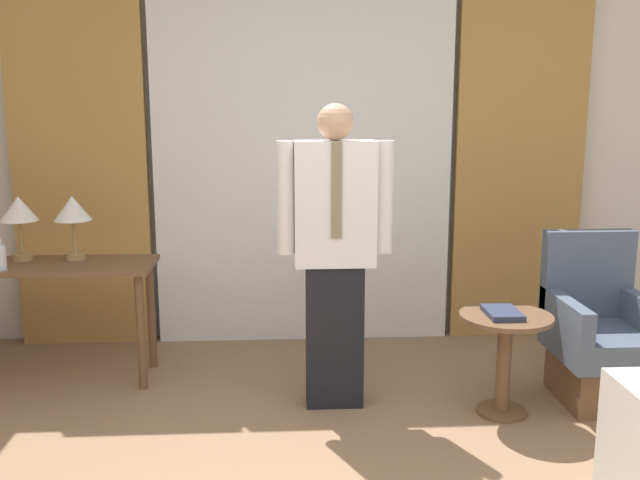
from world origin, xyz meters
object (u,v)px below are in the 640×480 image
(bottle_near_edge, at_px, (0,257))
(armchair, at_px, (599,341))
(desk, at_px, (45,282))
(table_lamp_right, at_px, (73,212))
(table_lamp_left, at_px, (19,212))
(person, at_px, (335,246))
(book, at_px, (502,313))
(side_table, at_px, (504,347))

(bottle_near_edge, relative_size, armchair, 0.20)
(desk, bearing_deg, table_lamp_right, 33.77)
(desk, xyz_separation_m, table_lamp_left, (-0.16, 0.11, 0.41))
(desk, xyz_separation_m, person, (1.70, -0.46, 0.29))
(table_lamp_left, relative_size, book, 1.57)
(table_lamp_left, xyz_separation_m, book, (2.74, -0.76, -0.45))
(bottle_near_edge, bearing_deg, table_lamp_left, 83.28)
(armchair, xyz_separation_m, book, (-0.63, -0.18, 0.23))
(side_table, bearing_deg, book, -154.49)
(table_lamp_left, relative_size, armchair, 0.41)
(desk, relative_size, armchair, 1.37)
(table_lamp_left, xyz_separation_m, bottle_near_edge, (-0.03, -0.26, -0.22))
(desk, relative_size, bottle_near_edge, 6.87)
(person, relative_size, armchair, 1.77)
(table_lamp_left, distance_m, table_lamp_right, 0.32)
(table_lamp_left, relative_size, table_lamp_right, 1.00)
(bottle_near_edge, height_order, side_table, bottle_near_edge)
(armchair, height_order, side_table, armchair)
(bottle_near_edge, distance_m, book, 2.82)
(bottle_near_edge, height_order, armchair, armchair)
(table_lamp_left, relative_size, side_table, 0.70)
(bottle_near_edge, distance_m, side_table, 2.87)
(desk, xyz_separation_m, bottle_near_edge, (-0.19, -0.16, 0.19))
(table_lamp_right, distance_m, person, 1.64)
(bottle_near_edge, xyz_separation_m, armchair, (3.39, -0.31, -0.46))
(armchair, height_order, book, armchair)
(table_lamp_left, height_order, person, person)
(person, distance_m, armchair, 1.61)
(desk, bearing_deg, side_table, -13.77)
(bottle_near_edge, bearing_deg, person, -9.01)
(table_lamp_right, bearing_deg, book, -17.35)
(person, height_order, book, person)
(side_table, bearing_deg, desk, 166.23)
(table_lamp_left, height_order, table_lamp_right, same)
(table_lamp_right, bearing_deg, side_table, -16.93)
(desk, bearing_deg, table_lamp_left, 146.23)
(table_lamp_left, xyz_separation_m, side_table, (2.76, -0.74, -0.64))
(side_table, bearing_deg, person, 168.57)
(table_lamp_right, xyz_separation_m, person, (1.54, -0.56, -0.11))
(armchair, relative_size, book, 3.77)
(person, xyz_separation_m, side_table, (0.90, -0.18, -0.53))
(table_lamp_right, relative_size, side_table, 0.70)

